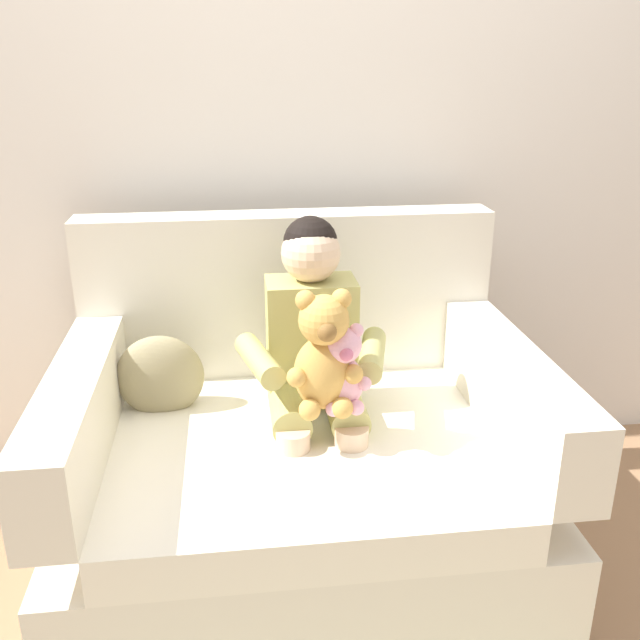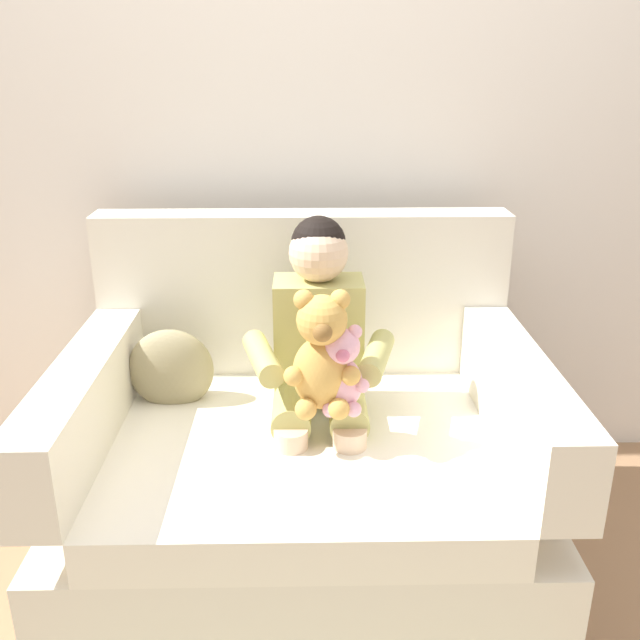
{
  "view_description": "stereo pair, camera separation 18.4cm",
  "coord_description": "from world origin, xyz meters",
  "px_view_note": "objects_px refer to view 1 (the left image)",
  "views": [
    {
      "loc": [
        -0.17,
        -1.76,
        1.45
      ],
      "look_at": [
        0.05,
        -0.05,
        0.8
      ],
      "focal_mm": 39.57,
      "sensor_mm": 36.0,
      "label": 1
    },
    {
      "loc": [
        0.01,
        -1.78,
        1.45
      ],
      "look_at": [
        0.05,
        -0.05,
        0.8
      ],
      "focal_mm": 39.57,
      "sensor_mm": 36.0,
      "label": 2
    }
  ],
  "objects_px": {
    "armchair": "(300,463)",
    "throw_pillow": "(160,377)",
    "plush_honey": "(324,356)",
    "seated_child": "(314,348)",
    "plush_pink": "(343,370)"
  },
  "relations": [
    {
      "from": "seated_child",
      "to": "throw_pillow",
      "type": "height_order",
      "value": "seated_child"
    },
    {
      "from": "plush_honey",
      "to": "seated_child",
      "type": "bearing_deg",
      "value": 72.55
    },
    {
      "from": "seated_child",
      "to": "armchair",
      "type": "bearing_deg",
      "value": -133.19
    },
    {
      "from": "armchair",
      "to": "plush_pink",
      "type": "height_order",
      "value": "armchair"
    },
    {
      "from": "throw_pillow",
      "to": "seated_child",
      "type": "bearing_deg",
      "value": -12.64
    },
    {
      "from": "armchair",
      "to": "seated_child",
      "type": "distance_m",
      "value": 0.36
    },
    {
      "from": "seated_child",
      "to": "plush_honey",
      "type": "xyz_separation_m",
      "value": [
        0.0,
        -0.18,
        0.05
      ]
    },
    {
      "from": "plush_pink",
      "to": "armchair",
      "type": "bearing_deg",
      "value": 143.92
    },
    {
      "from": "plush_pink",
      "to": "throw_pillow",
      "type": "relative_size",
      "value": 0.94
    },
    {
      "from": "armchair",
      "to": "throw_pillow",
      "type": "relative_size",
      "value": 5.1
    },
    {
      "from": "seated_child",
      "to": "plush_pink",
      "type": "bearing_deg",
      "value": -70.8
    },
    {
      "from": "armchair",
      "to": "plush_honey",
      "type": "height_order",
      "value": "armchair"
    },
    {
      "from": "plush_honey",
      "to": "throw_pillow",
      "type": "distance_m",
      "value": 0.56
    },
    {
      "from": "seated_child",
      "to": "throw_pillow",
      "type": "xyz_separation_m",
      "value": [
        -0.45,
        0.1,
        -0.11
      ]
    },
    {
      "from": "plush_honey",
      "to": "plush_pink",
      "type": "height_order",
      "value": "plush_honey"
    }
  ]
}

